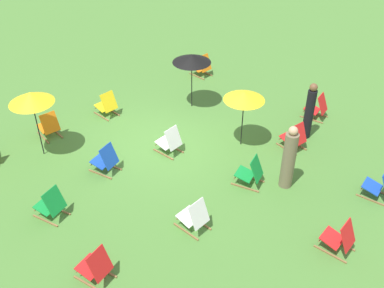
{
  "coord_description": "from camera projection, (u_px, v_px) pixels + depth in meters",
  "views": [
    {
      "loc": [
        7.16,
        8.04,
        7.48
      ],
      "look_at": [
        0.0,
        1.2,
        0.5
      ],
      "focal_mm": 41.59,
      "sensor_mm": 36.0,
      "label": 1
    }
  ],
  "objects": [
    {
      "name": "umbrella_1",
      "position": [
        192.0,
        58.0,
        13.79
      ],
      "size": [
        1.22,
        1.22,
        1.84
      ],
      "color": "black",
      "rests_on": "ground"
    },
    {
      "name": "deckchair_13",
      "position": [
        202.0,
        66.0,
        16.42
      ],
      "size": [
        0.49,
        0.77,
        0.83
      ],
      "rotation": [
        0.0,
        0.0,
        -0.01
      ],
      "color": "olive",
      "rests_on": "ground"
    },
    {
      "name": "deckchair_10",
      "position": [
        107.0,
        105.0,
        14.09
      ],
      "size": [
        0.48,
        0.76,
        0.83
      ],
      "rotation": [
        0.0,
        0.0,
        0.01
      ],
      "color": "olive",
      "rests_on": "ground"
    },
    {
      "name": "deckchair_14",
      "position": [
        294.0,
        137.0,
        12.6
      ],
      "size": [
        0.58,
        0.82,
        0.83
      ],
      "rotation": [
        0.0,
        0.0,
        -0.15
      ],
      "color": "olive",
      "rests_on": "ground"
    },
    {
      "name": "umbrella_2",
      "position": [
        31.0,
        98.0,
        11.55
      ],
      "size": [
        1.18,
        1.18,
        1.97
      ],
      "color": "black",
      "rests_on": "ground"
    },
    {
      "name": "deckchair_5",
      "position": [
        251.0,
        173.0,
        11.3
      ],
      "size": [
        0.68,
        0.87,
        0.83
      ],
      "rotation": [
        0.0,
        0.0,
        0.31
      ],
      "color": "olive",
      "rests_on": "ground"
    },
    {
      "name": "deckchair_8",
      "position": [
        106.0,
        160.0,
        11.74
      ],
      "size": [
        0.65,
        0.85,
        0.83
      ],
      "rotation": [
        0.0,
        0.0,
        0.25
      ],
      "color": "olive",
      "rests_on": "ground"
    },
    {
      "name": "deckchair_9",
      "position": [
        379.0,
        186.0,
        10.89
      ],
      "size": [
        0.58,
        0.82,
        0.83
      ],
      "rotation": [
        0.0,
        0.0,
        0.15
      ],
      "color": "olive",
      "rests_on": "ground"
    },
    {
      "name": "ground_plane",
      "position": [
        163.0,
        142.0,
        13.08
      ],
      "size": [
        40.0,
        40.0,
        0.0
      ],
      "primitive_type": "plane",
      "color": "#477A33"
    },
    {
      "name": "deckchair_6",
      "position": [
        51.0,
        205.0,
        10.33
      ],
      "size": [
        0.66,
        0.86,
        0.83
      ],
      "rotation": [
        0.0,
        0.0,
        0.27
      ],
      "color": "olive",
      "rests_on": "ground"
    },
    {
      "name": "deckchair_1",
      "position": [
        194.0,
        217.0,
        10.01
      ],
      "size": [
        0.49,
        0.77,
        0.83
      ],
      "rotation": [
        0.0,
        0.0,
        0.02
      ],
      "color": "olive",
      "rests_on": "ground"
    },
    {
      "name": "person_0",
      "position": [
        309.0,
        112.0,
        12.81
      ],
      "size": [
        0.36,
        0.36,
        1.76
      ],
      "rotation": [
        0.0,
        0.0,
        3.67
      ],
      "color": "black",
      "rests_on": "ground"
    },
    {
      "name": "deckchair_3",
      "position": [
        170.0,
        142.0,
        12.44
      ],
      "size": [
        0.52,
        0.79,
        0.83
      ],
      "rotation": [
        0.0,
        0.0,
        0.06
      ],
      "color": "olive",
      "rests_on": "ground"
    },
    {
      "name": "deckchair_0",
      "position": [
        49.0,
        126.0,
        13.09
      ],
      "size": [
        0.55,
        0.81,
        0.83
      ],
      "rotation": [
        0.0,
        0.0,
        -0.1
      ],
      "color": "olive",
      "rests_on": "ground"
    },
    {
      "name": "deckchair_11",
      "position": [
        317.0,
        108.0,
        13.97
      ],
      "size": [
        0.61,
        0.83,
        0.83
      ],
      "rotation": [
        0.0,
        0.0,
        0.18
      ],
      "color": "olive",
      "rests_on": "ground"
    },
    {
      "name": "deckchair_7",
      "position": [
        340.0,
        238.0,
        9.48
      ],
      "size": [
        0.53,
        0.79,
        0.83
      ],
      "rotation": [
        0.0,
        0.0,
        0.07
      ],
      "color": "olive",
      "rests_on": "ground"
    },
    {
      "name": "person_1",
      "position": [
        289.0,
        159.0,
        11.0
      ],
      "size": [
        0.47,
        0.47,
        1.79
      ],
      "rotation": [
        0.0,
        0.0,
        5.36
      ],
      "color": "#72664C",
      "rests_on": "ground"
    },
    {
      "name": "umbrella_0",
      "position": [
        244.0,
        96.0,
        12.05
      ],
      "size": [
        1.14,
        1.14,
        1.74
      ],
      "color": "black",
      "rests_on": "ground"
    },
    {
      "name": "deckchair_15",
      "position": [
        95.0,
        267.0,
        8.86
      ],
      "size": [
        0.63,
        0.84,
        0.83
      ],
      "rotation": [
        0.0,
        0.0,
        0.21
      ],
      "color": "olive",
      "rests_on": "ground"
    }
  ]
}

